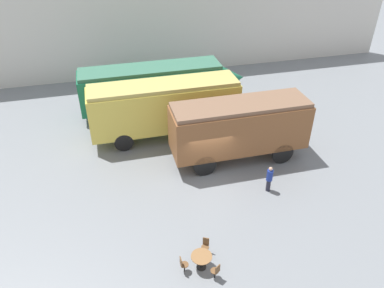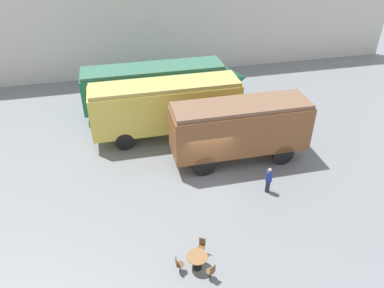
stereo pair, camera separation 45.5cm
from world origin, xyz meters
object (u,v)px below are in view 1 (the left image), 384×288
Objects in this scene: passenger_coach_vintage at (164,106)px; cafe_table_near at (201,258)px; streamlined_locomotive at (163,85)px; cafe_chair_0 at (183,264)px; visitor_person at (269,178)px; passenger_coach_wooden at (239,126)px.

passenger_coach_vintage is 10.45× the size of cafe_table_near.
streamlined_locomotive reaches higher than cafe_table_near.
cafe_table_near is at bearing -92.93° from passenger_coach_vintage.
passenger_coach_vintage reaches higher than cafe_table_near.
cafe_chair_0 is (-0.83, -0.03, -0.07)m from cafe_table_near.
visitor_person reaches higher than cafe_chair_0.
cafe_chair_0 is (-1.97, -14.82, -1.54)m from streamlined_locomotive.
passenger_coach_vintage is at bearing 87.07° from cafe_table_near.
cafe_table_near is at bearing -120.51° from passenger_coach_wooden.
passenger_coach_wooden reaches higher than streamlined_locomotive.
passenger_coach_vintage reaches higher than streamlined_locomotive.
passenger_coach_wooden is (3.22, -7.39, 0.26)m from streamlined_locomotive.
streamlined_locomotive is 1.27× the size of passenger_coach_vintage.
streamlined_locomotive is 8.07m from passenger_coach_wooden.
passenger_coach_vintage reaches higher than visitor_person.
streamlined_locomotive is at bearing 80.69° from cafe_chair_0.
streamlined_locomotive is 3.80m from passenger_coach_vintage.
visitor_person is (0.58, -3.35, -1.45)m from passenger_coach_wooden.
cafe_chair_0 is 0.55× the size of visitor_person.
passenger_coach_vintage is at bearing 81.07° from cafe_chair_0.
passenger_coach_vintage is at bearing 122.09° from visitor_person.
passenger_coach_vintage is 11.19m from cafe_table_near.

